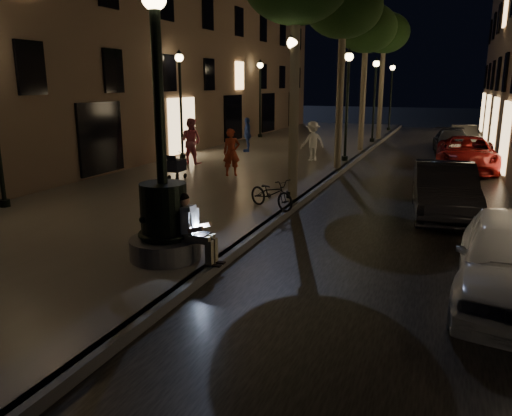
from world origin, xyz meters
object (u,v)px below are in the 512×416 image
at_px(tree_far, 384,34).
at_px(lamp_curb_b, 348,91).
at_px(tree_second, 343,8).
at_px(stroller, 177,166).
at_px(bicycle, 272,193).
at_px(seated_man_laptop, 192,226).
at_px(lamp_left_c, 260,89).
at_px(car_third, 466,154).
at_px(car_rear, 452,142).
at_px(pedestrian_pink, 191,141).
at_px(car_fifth, 464,136).
at_px(lamp_curb_a, 293,95).
at_px(pedestrian_red, 232,152).
at_px(tree_third, 366,29).
at_px(car_second, 444,190).
at_px(pedestrian_blue, 247,135).
at_px(lamp_left_b, 180,91).
at_px(lamp_curb_c, 375,89).
at_px(lamp_curb_d, 391,88).
at_px(fountain_lamppost, 164,208).
at_px(pedestrian_white, 313,141).

height_order(tree_far, lamp_curb_b, tree_far).
height_order(tree_second, stroller, tree_second).
relative_size(lamp_curb_b, bicycle, 3.00).
distance_m(seated_man_laptop, lamp_left_c, 23.21).
bearing_deg(car_third, car_rear, 94.78).
xyz_separation_m(car_third, bicycle, (-5.10, -9.81, -0.08)).
height_order(lamp_left_c, car_rear, lamp_left_c).
bearing_deg(pedestrian_pink, seated_man_laptop, 124.04).
relative_size(car_fifth, pedestrian_pink, 1.93).
xyz_separation_m(tree_far, lamp_curb_b, (-0.08, -10.00, -3.20)).
distance_m(lamp_curb_a, pedestrian_red, 4.73).
distance_m(tree_third, car_fifth, 8.91).
bearing_deg(car_second, pedestrian_blue, 130.59).
bearing_deg(lamp_left_b, seated_man_laptop, -59.70).
bearing_deg(lamp_curb_c, car_third, -56.83).
xyz_separation_m(stroller, pedestrian_blue, (-0.51, 7.89, 0.36)).
xyz_separation_m(lamp_left_b, bicycle, (7.00, -7.46, -2.61)).
relative_size(lamp_curb_d, lamp_left_b, 1.00).
relative_size(lamp_curb_b, lamp_curb_c, 1.00).
distance_m(lamp_curb_b, car_third, 5.62).
xyz_separation_m(lamp_curb_b, lamp_curb_d, (0.00, 16.00, 0.00)).
bearing_deg(lamp_curb_a, tree_third, 90.00).
height_order(car_rear, pedestrian_blue, pedestrian_blue).
xyz_separation_m(lamp_left_c, pedestrian_red, (3.92, -13.24, -2.16)).
xyz_separation_m(seated_man_laptop, car_fifth, (5.09, 22.88, -0.29)).
xyz_separation_m(lamp_left_b, car_second, (11.41, -5.86, -2.51)).
distance_m(lamp_left_b, pedestrian_pink, 2.74).
height_order(lamp_curb_a, stroller, lamp_curb_a).
xyz_separation_m(tree_far, car_fifth, (4.93, -1.12, -5.81)).
xyz_separation_m(fountain_lamppost, tree_third, (0.70, 18.00, 4.93)).
height_order(tree_third, lamp_left_b, tree_third).
distance_m(car_third, pedestrian_blue, 10.25).
distance_m(stroller, pedestrian_blue, 7.91).
height_order(fountain_lamppost, lamp_curb_d, fountain_lamppost).
relative_size(tree_far, car_third, 1.48).
bearing_deg(stroller, car_rear, 54.63).
relative_size(stroller, pedestrian_red, 0.57).
relative_size(car_third, car_rear, 1.18).
distance_m(lamp_left_b, car_fifth, 16.49).
distance_m(tree_second, car_second, 9.13).
relative_size(tree_third, lamp_curb_d, 1.50).
xyz_separation_m(car_fifth, pedestrian_pink, (-10.91, -12.23, 0.55)).
bearing_deg(pedestrian_pink, lamp_curb_d, -101.52).
relative_size(tree_second, car_second, 1.68).
distance_m(lamp_curb_c, lamp_left_c, 7.10).
relative_size(tree_third, pedestrian_white, 4.15).
distance_m(tree_third, stroller, 12.85).
xyz_separation_m(fountain_lamppost, pedestrian_red, (-2.48, 8.76, -0.14)).
distance_m(lamp_curb_d, car_second, 24.37).
xyz_separation_m(car_rear, pedestrian_pink, (-10.30, -8.98, 0.55)).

